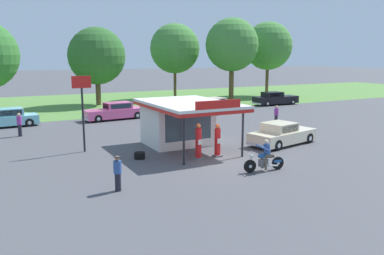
% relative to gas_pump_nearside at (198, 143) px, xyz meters
% --- Properties ---
extents(ground_plane, '(300.00, 300.00, 0.00)m').
position_rel_gas_pump_nearside_xyz_m(ground_plane, '(1.01, -0.94, -0.91)').
color(ground_plane, '#4C4C51').
extents(grass_verge_strip, '(120.00, 24.00, 0.01)m').
position_rel_gas_pump_nearside_xyz_m(grass_verge_strip, '(1.01, 29.06, -0.91)').
color(grass_verge_strip, '#56843D').
rests_on(grass_verge_strip, ground).
extents(service_station_kiosk, '(4.58, 6.91, 3.34)m').
position_rel_gas_pump_nearside_xyz_m(service_station_kiosk, '(0.61, 3.56, 0.78)').
color(service_station_kiosk, silver).
rests_on(service_station_kiosk, ground).
extents(gas_pump_nearside, '(0.44, 0.44, 2.00)m').
position_rel_gas_pump_nearside_xyz_m(gas_pump_nearside, '(0.00, 0.00, 0.00)').
color(gas_pump_nearside, slate).
rests_on(gas_pump_nearside, ground).
extents(gas_pump_offside, '(0.44, 0.44, 1.88)m').
position_rel_gas_pump_nearside_xyz_m(gas_pump_offside, '(1.22, -0.00, -0.06)').
color(gas_pump_offside, slate).
rests_on(gas_pump_offside, ground).
extents(motorcycle_with_rider, '(2.23, 0.70, 1.58)m').
position_rel_gas_pump_nearside_xyz_m(motorcycle_with_rider, '(1.85, -3.48, -0.26)').
color(motorcycle_with_rider, black).
rests_on(motorcycle_with_rider, ground).
extents(featured_classic_sedan, '(5.20, 2.88, 1.46)m').
position_rel_gas_pump_nearside_xyz_m(featured_classic_sedan, '(6.48, 0.73, -0.26)').
color(featured_classic_sedan, beige).
rests_on(featured_classic_sedan, ground).
extents(parked_car_back_row_far_right, '(5.70, 2.27, 1.53)m').
position_rel_gas_pump_nearside_xyz_m(parked_car_back_row_far_right, '(-0.03, 15.56, -0.22)').
color(parked_car_back_row_far_right, '#E55993').
rests_on(parked_car_back_row_far_right, ground).
extents(parked_car_second_row_spare, '(5.12, 3.04, 1.60)m').
position_rel_gas_pump_nearside_xyz_m(parked_car_second_row_spare, '(9.78, 14.40, -0.20)').
color(parked_car_second_row_spare, beige).
rests_on(parked_car_second_row_spare, ground).
extents(parked_car_back_row_centre_left, '(5.62, 1.96, 1.51)m').
position_rel_gas_pump_nearside_xyz_m(parked_car_back_row_centre_left, '(19.57, 17.41, -0.22)').
color(parked_car_back_row_centre_left, black).
rests_on(parked_car_back_row_centre_left, ground).
extents(parked_car_back_row_centre, '(5.15, 2.14, 1.49)m').
position_rel_gas_pump_nearside_xyz_m(parked_car_back_row_centre, '(-8.87, 15.90, -0.24)').
color(parked_car_back_row_centre, '#7AC6D1').
rests_on(parked_car_back_row_centre, ground).
extents(bystander_strolling_foreground, '(0.39, 0.39, 1.76)m').
position_rel_gas_pump_nearside_xyz_m(bystander_strolling_foreground, '(4.30, 8.32, 0.04)').
color(bystander_strolling_foreground, brown).
rests_on(bystander_strolling_foreground, ground).
extents(bystander_chatting_near_pumps, '(0.34, 0.34, 1.66)m').
position_rel_gas_pump_nearside_xyz_m(bystander_chatting_near_pumps, '(-8.20, 11.35, -0.04)').
color(bystander_chatting_near_pumps, black).
rests_on(bystander_chatting_near_pumps, ground).
extents(bystander_leaning_by_kiosk, '(0.34, 0.34, 1.52)m').
position_rel_gas_pump_nearside_xyz_m(bystander_leaning_by_kiosk, '(-5.47, -2.99, -0.11)').
color(bystander_leaning_by_kiosk, black).
rests_on(bystander_leaning_by_kiosk, ground).
extents(bystander_admiring_sedan, '(0.34, 0.34, 1.62)m').
position_rel_gas_pump_nearside_xyz_m(bystander_admiring_sedan, '(10.87, 6.63, -0.07)').
color(bystander_admiring_sedan, black).
rests_on(bystander_admiring_sedan, ground).
extents(tree_oak_far_right, '(6.46, 6.46, 8.84)m').
position_rel_gas_pump_nearside_xyz_m(tree_oak_far_right, '(1.49, 26.82, 4.50)').
color(tree_oak_far_right, brown).
rests_on(tree_oak_far_right, ground).
extents(tree_oak_far_left, '(6.46, 6.46, 9.79)m').
position_rel_gas_pump_nearside_xyz_m(tree_oak_far_left, '(12.14, 28.85, 5.54)').
color(tree_oak_far_left, brown).
rests_on(tree_oak_far_left, ground).
extents(tree_oak_distant_spare, '(6.66, 6.66, 10.32)m').
position_rel_gas_pump_nearside_xyz_m(tree_oak_distant_spare, '(17.93, 23.93, 5.89)').
color(tree_oak_distant_spare, brown).
rests_on(tree_oak_distant_spare, ground).
extents(tree_oak_left, '(6.66, 6.66, 10.30)m').
position_rel_gas_pump_nearside_xyz_m(tree_oak_left, '(25.31, 26.29, 6.04)').
color(tree_oak_left, brown).
rests_on(tree_oak_left, ground).
extents(roadside_pole_sign, '(1.10, 0.12, 4.48)m').
position_rel_gas_pump_nearside_xyz_m(roadside_pole_sign, '(-5.17, 4.67, 2.16)').
color(roadside_pole_sign, black).
rests_on(roadside_pole_sign, ground).
extents(spare_tire_stack, '(0.60, 0.60, 0.36)m').
position_rel_gas_pump_nearside_xyz_m(spare_tire_stack, '(-2.85, 1.58, -0.73)').
color(spare_tire_stack, black).
rests_on(spare_tire_stack, ground).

